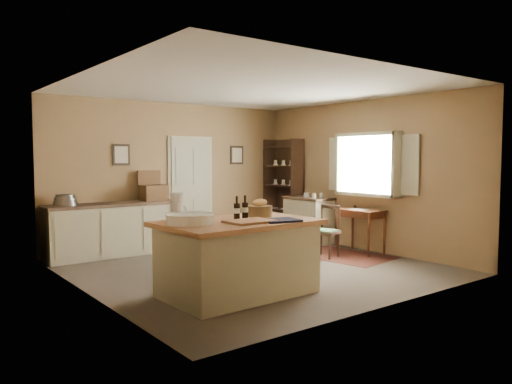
% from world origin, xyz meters
% --- Properties ---
extents(ground, '(5.00, 5.00, 0.00)m').
position_xyz_m(ground, '(0.00, 0.00, 0.00)').
color(ground, '#61554A').
rests_on(ground, ground).
extents(wall_back, '(5.00, 0.10, 2.70)m').
position_xyz_m(wall_back, '(0.00, 2.50, 1.35)').
color(wall_back, olive).
rests_on(wall_back, ground).
extents(wall_front, '(5.00, 0.10, 2.70)m').
position_xyz_m(wall_front, '(0.00, -2.50, 1.35)').
color(wall_front, olive).
rests_on(wall_front, ground).
extents(wall_left, '(0.10, 5.00, 2.70)m').
position_xyz_m(wall_left, '(-2.50, 0.00, 1.35)').
color(wall_left, olive).
rests_on(wall_left, ground).
extents(wall_right, '(0.10, 5.00, 2.70)m').
position_xyz_m(wall_right, '(2.50, 0.00, 1.35)').
color(wall_right, olive).
rests_on(wall_right, ground).
extents(ceiling, '(5.00, 5.00, 0.00)m').
position_xyz_m(ceiling, '(0.00, 0.00, 2.70)').
color(ceiling, silver).
rests_on(ceiling, wall_back).
extents(door, '(0.97, 0.06, 2.11)m').
position_xyz_m(door, '(0.35, 2.47, 1.05)').
color(door, '#A6AA8C').
rests_on(door, ground).
extents(framed_prints, '(2.82, 0.02, 0.38)m').
position_xyz_m(framed_prints, '(0.20, 2.48, 1.72)').
color(framed_prints, black).
rests_on(framed_prints, ground).
extents(window, '(0.25, 1.99, 1.12)m').
position_xyz_m(window, '(2.42, -0.20, 1.55)').
color(window, '#B5B092').
rests_on(window, ground).
extents(work_island, '(1.91, 1.27, 1.20)m').
position_xyz_m(work_island, '(-1.05, -1.08, 0.48)').
color(work_island, '#B5B092').
rests_on(work_island, ground).
extents(sideboard, '(2.25, 0.64, 1.18)m').
position_xyz_m(sideboard, '(-1.33, 2.20, 0.48)').
color(sideboard, '#B5B092').
rests_on(sideboard, ground).
extents(rug, '(1.32, 1.74, 0.01)m').
position_xyz_m(rug, '(1.75, -0.21, 0.00)').
color(rug, '#4C2219').
rests_on(rug, ground).
extents(writing_desk, '(0.49, 0.80, 0.82)m').
position_xyz_m(writing_desk, '(2.20, -0.21, 0.66)').
color(writing_desk, '#3B1A0D').
rests_on(writing_desk, ground).
extents(desk_chair, '(0.50, 0.50, 0.85)m').
position_xyz_m(desk_chair, '(1.41, -0.14, 0.43)').
color(desk_chair, black).
rests_on(desk_chair, ground).
extents(right_cabinet, '(0.54, 0.97, 0.99)m').
position_xyz_m(right_cabinet, '(2.20, 1.10, 0.46)').
color(right_cabinet, '#B5B092').
rests_on(right_cabinet, ground).
extents(shelving_unit, '(0.35, 0.92, 2.05)m').
position_xyz_m(shelving_unit, '(2.35, 2.00, 1.03)').
color(shelving_unit, black).
rests_on(shelving_unit, ground).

